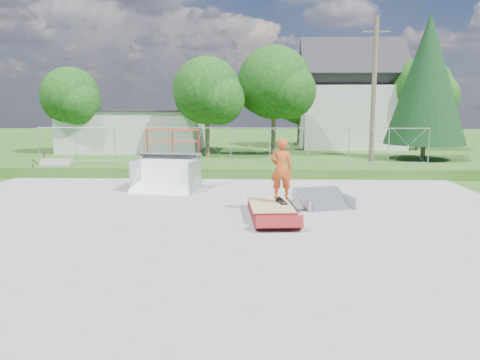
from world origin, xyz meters
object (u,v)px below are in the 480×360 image
(grind_box, at_px, (271,209))
(skater, at_px, (281,171))
(flat_bank_ramp, at_px, (324,200))
(quarter_pipe, at_px, (165,161))

(grind_box, xyz_separation_m, skater, (0.32, 0.10, 1.18))
(grind_box, relative_size, flat_bank_ramp, 1.57)
(skater, bearing_deg, quarter_pipe, -43.69)
(flat_bank_ramp, bearing_deg, skater, -154.84)
(quarter_pipe, relative_size, skater, 1.29)
(quarter_pipe, bearing_deg, flat_bank_ramp, -16.32)
(flat_bank_ramp, bearing_deg, quarter_pipe, 140.70)
(skater, bearing_deg, flat_bank_ramp, -141.89)
(flat_bank_ramp, height_order, skater, skater)
(grind_box, xyz_separation_m, flat_bank_ramp, (1.82, 1.35, 0.05))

